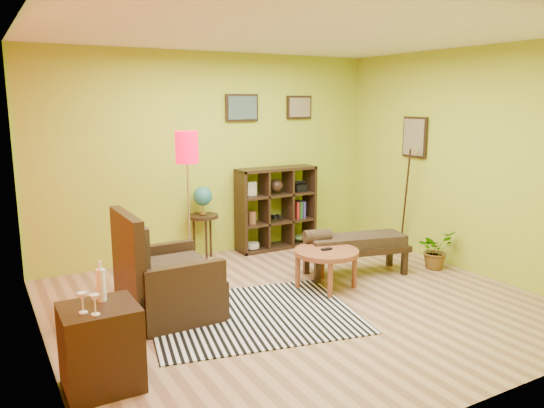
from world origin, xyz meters
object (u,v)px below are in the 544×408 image
bench (353,244)px  armchair (164,285)px  potted_plant (435,254)px  globe_table (203,204)px  cube_shelf (277,208)px  floor_lamp (187,161)px  coffee_table (326,255)px  side_cabinet (101,347)px

bench → armchair: bearing=-177.5°
potted_plant → globe_table: bearing=142.8°
cube_shelf → floor_lamp: bearing=-153.8°
armchair → potted_plant: 3.58m
coffee_table → cube_shelf: 1.82m
coffee_table → globe_table: globe_table is taller
side_cabinet → cube_shelf: 4.15m
cube_shelf → bench: size_ratio=0.86×
globe_table → bench: globe_table is taller
coffee_table → armchair: size_ratio=0.68×
coffee_table → armchair: 1.91m
armchair → floor_lamp: floor_lamp is taller
cube_shelf → potted_plant: cube_shelf is taller
side_cabinet → floor_lamp: size_ratio=0.54×
armchair → globe_table: 2.03m
globe_table → cube_shelf: (1.16, -0.00, -0.17)m
armchair → potted_plant: size_ratio=2.20×
armchair → cube_shelf: cube_shelf is taller
side_cabinet → floor_lamp: bearing=52.8°
coffee_table → bench: bench is taller
armchair → side_cabinet: armchair is taller
coffee_table → floor_lamp: 1.94m
coffee_table → floor_lamp: (-1.31, 0.94, 1.07)m
coffee_table → globe_table: (-0.80, 1.77, 0.37)m
side_cabinet → globe_table: bearing=54.4°
coffee_table → potted_plant: (1.67, -0.09, -0.20)m
coffee_table → side_cabinet: side_cabinet is taller
side_cabinet → armchair: bearing=52.0°
armchair → floor_lamp: (0.59, 0.81, 1.13)m
armchair → potted_plant: (3.57, -0.22, -0.14)m
side_cabinet → floor_lamp: (1.44, 1.90, 1.13)m
side_cabinet → bench: side_cabinet is taller
floor_lamp → potted_plant: 3.40m
coffee_table → cube_shelf: (0.37, 1.77, 0.21)m
potted_plant → cube_shelf: bearing=124.9°
armchair → floor_lamp: size_ratio=0.61×
bench → side_cabinet: bearing=-160.3°
armchair → globe_table: (1.11, 1.65, 0.43)m
coffee_table → floor_lamp: size_ratio=0.41×
potted_plant → floor_lamp: bearing=160.8°
floor_lamp → globe_table: 1.20m
side_cabinet → bench: (3.32, 1.19, 0.06)m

